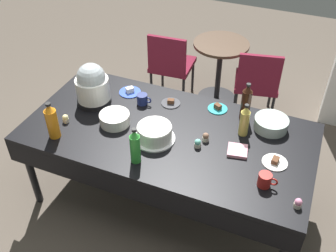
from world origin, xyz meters
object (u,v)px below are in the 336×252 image
cupcake_rose (66,119)px  cupcake_cocoa (198,143)px  slow_cooker (92,85)px  dessert_plate_teal (218,108)px  potluck_table (168,137)px  cupcake_mint (98,84)px  maroon_chair_right (257,81)px  frosted_layer_cake (155,133)px  dessert_plate_white (275,162)px  soda_bottle_ginger_ale (245,121)px  maroon_chair_left (170,63)px  ceramic_snack_bowl (115,119)px  glass_salad_bowl (271,124)px  soda_bottle_lime_soda (135,146)px  soda_bottle_orange_juice (52,121)px  dessert_plate_cobalt (130,91)px  soda_bottle_cola (246,103)px  cupcake_lemon (298,203)px  dessert_plate_charcoal (171,103)px  cupcake_berry (206,137)px  round_cafe_table (220,61)px  coffee_mug_navy (143,99)px  coffee_mug_red (265,180)px

cupcake_rose → cupcake_cocoa: same height
slow_cooker → dessert_plate_teal: bearing=17.1°
potluck_table → cupcake_mint: size_ratio=32.59×
cupcake_rose → maroon_chair_right: (1.20, 1.59, -0.29)m
frosted_layer_cake → dessert_plate_white: frosted_layer_cake is taller
soda_bottle_ginger_ale → maroon_chair_left: soda_bottle_ginger_ale is taller
dessert_plate_white → ceramic_snack_bowl: bearing=-178.3°
glass_salad_bowl → maroon_chair_left: bearing=140.3°
potluck_table → slow_cooker: slow_cooker is taller
slow_cooker → maroon_chair_right: (1.13, 1.27, -0.43)m
frosted_layer_cake → soda_bottle_lime_soda: bearing=-95.8°
dessert_plate_teal → maroon_chair_right: size_ratio=0.19×
potluck_table → soda_bottle_orange_juice: size_ratio=7.27×
frosted_layer_cake → soda_bottle_ginger_ale: 0.67m
cupcake_cocoa → soda_bottle_lime_soda: bearing=-139.1°
dessert_plate_cobalt → soda_bottle_cola: soda_bottle_cola is taller
cupcake_mint → cupcake_cocoa: (1.07, -0.41, 0.00)m
cupcake_lemon → maroon_chair_right: maroon_chair_right is taller
dessert_plate_charcoal → dessert_plate_teal: size_ratio=0.99×
ceramic_snack_bowl → cupcake_cocoa: bearing=-0.9°
cupcake_berry → cupcake_lemon: bearing=-27.5°
ceramic_snack_bowl → round_cafe_table: size_ratio=0.33×
ceramic_snack_bowl → soda_bottle_cola: size_ratio=0.73×
soda_bottle_cola → round_cafe_table: (-0.54, 1.23, -0.40)m
frosted_layer_cake → coffee_mug_navy: frosted_layer_cake is taller
soda_bottle_ginger_ale → coffee_mug_red: bearing=-60.6°
cupcake_berry → soda_bottle_ginger_ale: soda_bottle_ginger_ale is taller
cupcake_rose → dessert_plate_charcoal: bearing=39.1°
coffee_mug_red → slow_cooker: bearing=165.7°
cupcake_cocoa → dessert_plate_charcoal: bearing=132.3°
potluck_table → soda_bottle_orange_juice: bearing=-153.6°
dessert_plate_teal → soda_bottle_orange_juice: soda_bottle_orange_juice is taller
cupcake_mint → maroon_chair_left: 1.12m
cupcake_rose → soda_bottle_lime_soda: (0.70, -0.18, 0.10)m
cupcake_mint → soda_bottle_ginger_ale: bearing=-6.0°
dessert_plate_charcoal → cupcake_cocoa: (0.38, -0.42, 0.02)m
dessert_plate_charcoal → maroon_chair_right: maroon_chair_right is taller
slow_cooker → cupcake_lemon: (1.73, -0.48, -0.14)m
soda_bottle_cola → potluck_table: bearing=-142.4°
maroon_chair_left → cupcake_cocoa: bearing=-61.0°
slow_cooker → cupcake_rose: bearing=-102.3°
dessert_plate_white → potluck_table: bearing=177.7°
dessert_plate_charcoal → soda_bottle_ginger_ale: bearing=-13.0°
soda_bottle_lime_soda → frosted_layer_cake: bearing=84.2°
cupcake_lemon → coffee_mug_navy: bearing=155.4°
cupcake_lemon → coffee_mug_navy: 1.49m
slow_cooker → dessert_plate_white: (1.53, -0.15, -0.16)m
cupcake_mint → soda_bottle_orange_juice: bearing=-86.4°
dessert_plate_white → coffee_mug_red: coffee_mug_red is taller
coffee_mug_red → soda_bottle_ginger_ale: bearing=119.4°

